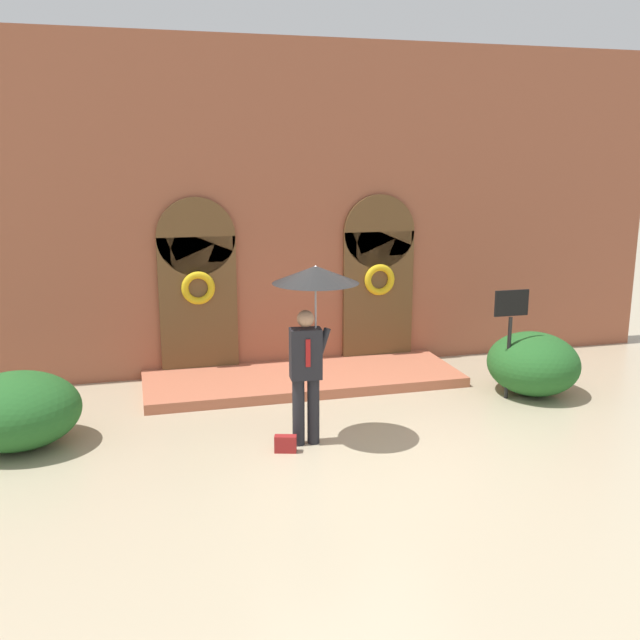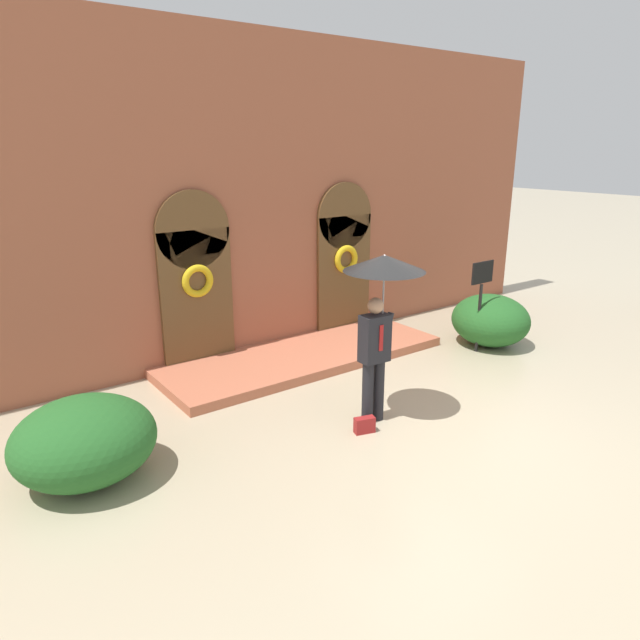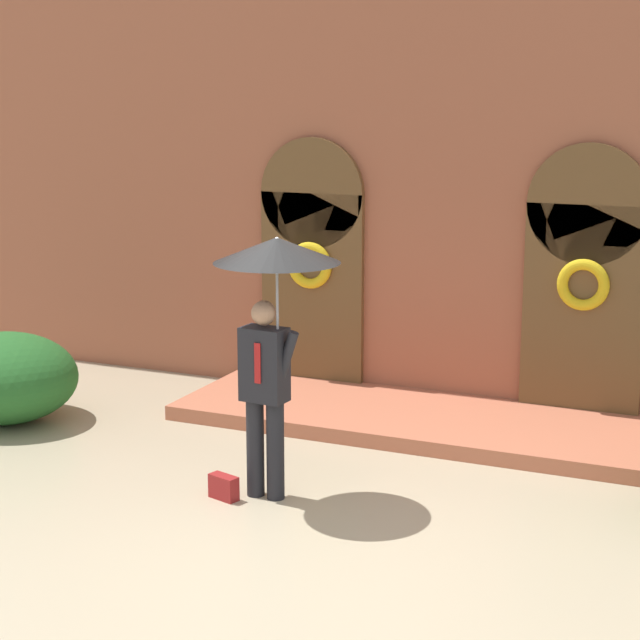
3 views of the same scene
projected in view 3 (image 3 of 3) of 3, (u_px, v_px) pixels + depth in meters
The scene contains 5 objects.
ground_plane at pixel (296, 529), 8.90m from camera, with size 80.00×80.00×0.00m, color tan.
building_facade at pixel (450, 172), 12.05m from camera, with size 14.00×2.30×5.60m.
person_with_umbrella at pixel (274, 289), 9.18m from camera, with size 1.10×1.10×2.36m.
handbag at pixel (224, 487), 9.54m from camera, with size 0.28×0.12×0.22m, color maroon.
shrub_left at pixel (5, 378), 11.72m from camera, with size 1.63×1.53×0.98m, color #235B23.
Camera 3 is at (3.54, -7.55, 3.59)m, focal length 60.00 mm.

